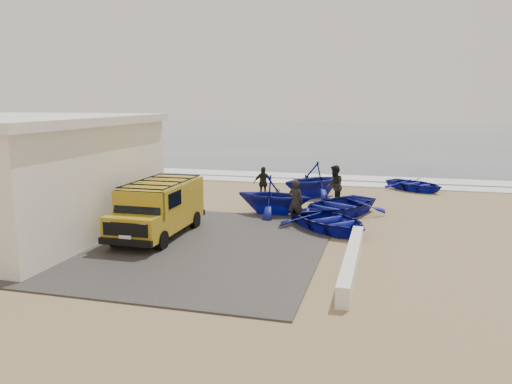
# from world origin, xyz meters

# --- Properties ---
(ground) EXTENTS (160.00, 160.00, 0.00)m
(ground) POSITION_xyz_m (0.00, 0.00, 0.00)
(ground) COLOR #917954
(slab) EXTENTS (12.00, 10.00, 0.05)m
(slab) POSITION_xyz_m (-2.00, -2.00, 0.03)
(slab) COLOR #3B3836
(slab) RESTS_ON ground
(ocean) EXTENTS (180.00, 88.00, 0.01)m
(ocean) POSITION_xyz_m (0.00, 56.00, 0.00)
(ocean) COLOR #385166
(ocean) RESTS_ON ground
(surf_line) EXTENTS (180.00, 1.60, 0.06)m
(surf_line) POSITION_xyz_m (0.00, 12.00, 0.03)
(surf_line) COLOR white
(surf_line) RESTS_ON ground
(surf_wash) EXTENTS (180.00, 2.20, 0.04)m
(surf_wash) POSITION_xyz_m (0.00, 14.50, 0.02)
(surf_wash) COLOR white
(surf_wash) RESTS_ON ground
(building) EXTENTS (8.40, 9.40, 4.30)m
(building) POSITION_xyz_m (-7.50, -2.00, 2.16)
(building) COLOR white
(building) RESTS_ON ground
(parapet) EXTENTS (0.35, 6.00, 0.55)m
(parapet) POSITION_xyz_m (5.00, -3.00, 0.28)
(parapet) COLOR silver
(parapet) RESTS_ON ground
(van) EXTENTS (1.92, 4.69, 2.01)m
(van) POSITION_xyz_m (-2.02, -1.10, 1.08)
(van) COLOR #B0911A
(van) RESTS_ON ground
(boat_near_left) EXTENTS (4.68, 4.65, 0.80)m
(boat_near_left) POSITION_xyz_m (3.84, 1.17, 0.40)
(boat_near_left) COLOR #121992
(boat_near_left) RESTS_ON ground
(boat_near_right) EXTENTS (4.77, 5.27, 0.90)m
(boat_near_right) POSITION_xyz_m (3.87, 3.69, 0.45)
(boat_near_right) COLOR #121992
(boat_near_right) RESTS_ON ground
(boat_mid_left) EXTENTS (3.52, 3.13, 1.70)m
(boat_mid_left) POSITION_xyz_m (1.21, 3.33, 0.85)
(boat_mid_left) COLOR #121992
(boat_mid_left) RESTS_ON ground
(boat_far_left) EXTENTS (4.52, 4.54, 1.81)m
(boat_far_left) POSITION_xyz_m (2.29, 7.60, 0.91)
(boat_far_left) COLOR #121992
(boat_far_left) RESTS_ON ground
(boat_far_right) EXTENTS (4.05, 3.89, 0.68)m
(boat_far_right) POSITION_xyz_m (7.36, 10.96, 0.34)
(boat_far_right) COLOR #121992
(boat_far_right) RESTS_ON ground
(fisherman_front) EXTENTS (0.73, 0.57, 1.76)m
(fisherman_front) POSITION_xyz_m (2.41, 1.99, 0.88)
(fisherman_front) COLOR black
(fisherman_front) RESTS_ON ground
(fisherman_middle) EXTENTS (0.80, 0.99, 1.94)m
(fisherman_middle) POSITION_xyz_m (3.56, 5.57, 0.97)
(fisherman_middle) COLOR black
(fisherman_middle) RESTS_ON ground
(fisherman_back) EXTENTS (1.03, 0.83, 1.64)m
(fisherman_back) POSITION_xyz_m (-0.05, 6.43, 0.82)
(fisherman_back) COLOR black
(fisherman_back) RESTS_ON ground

